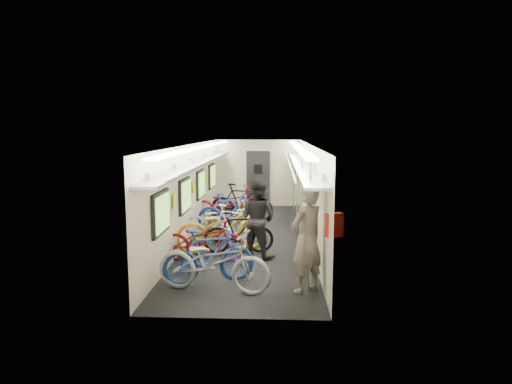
# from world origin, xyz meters

# --- Properties ---
(train_car_shell) EXTENTS (10.00, 10.00, 10.00)m
(train_car_shell) POSITION_xyz_m (-0.36, 0.71, 1.66)
(train_car_shell) COLOR black
(train_car_shell) RESTS_ON ground
(bicycle_0) EXTENTS (2.12, 1.10, 1.06)m
(bicycle_0) POSITION_xyz_m (-0.39, -3.89, 0.53)
(bicycle_0) COLOR #9E9EA2
(bicycle_0) RESTS_ON ground
(bicycle_1) EXTENTS (1.75, 1.02, 1.01)m
(bicycle_1) POSITION_xyz_m (-0.53, -3.47, 0.51)
(bicycle_1) COLOR #1A3E9C
(bicycle_1) RESTS_ON ground
(bicycle_2) EXTENTS (1.79, 0.65, 0.94)m
(bicycle_2) POSITION_xyz_m (-0.86, -2.08, 0.47)
(bicycle_2) COLOR maroon
(bicycle_2) RESTS_ON ground
(bicycle_3) EXTENTS (1.63, 0.64, 0.96)m
(bicycle_3) POSITION_xyz_m (-0.17, -1.41, 0.48)
(bicycle_3) COLOR black
(bicycle_3) RESTS_ON ground
(bicycle_4) EXTENTS (2.27, 1.49, 1.13)m
(bicycle_4) POSITION_xyz_m (-0.55, -1.27, 0.56)
(bicycle_4) COLOR gold
(bicycle_4) RESTS_ON ground
(bicycle_5) EXTENTS (1.61, 1.04, 0.94)m
(bicycle_5) POSITION_xyz_m (-0.45, -0.46, 0.47)
(bicycle_5) COLOR white
(bicycle_5) RESTS_ON ground
(bicycle_6) EXTENTS (1.93, 0.93, 0.97)m
(bicycle_6) POSITION_xyz_m (-0.75, -0.15, 0.49)
(bicycle_6) COLOR #A4A3A8
(bicycle_6) RESTS_ON ground
(bicycle_7) EXTENTS (1.78, 0.53, 1.06)m
(bicycle_7) POSITION_xyz_m (-0.59, 0.75, 0.53)
(bicycle_7) COLOR #1C34A9
(bicycle_7) RESTS_ON ground
(bicycle_8) EXTENTS (2.26, 1.28, 1.13)m
(bicycle_8) POSITION_xyz_m (-0.80, 1.86, 0.56)
(bicycle_8) COLOR maroon
(bicycle_8) RESTS_ON ground
(bicycle_9) EXTENTS (1.99, 0.80, 1.16)m
(bicycle_9) POSITION_xyz_m (-0.39, 2.12, 0.58)
(bicycle_9) COLOR black
(bicycle_9) RESTS_ON ground
(passenger_near) EXTENTS (0.80, 0.79, 1.87)m
(passenger_near) POSITION_xyz_m (1.20, -3.82, 0.93)
(passenger_near) COLOR gray
(passenger_near) RESTS_ON ground
(passenger_mid) EXTENTS (1.06, 0.99, 1.73)m
(passenger_mid) POSITION_xyz_m (0.27, -1.70, 0.86)
(passenger_mid) COLOR black
(passenger_mid) RESTS_ON ground
(backpack) EXTENTS (0.29, 0.24, 0.38)m
(backpack) POSITION_xyz_m (1.60, -4.28, 1.28)
(backpack) COLOR #AF1C11
(backpack) RESTS_ON passenger_near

